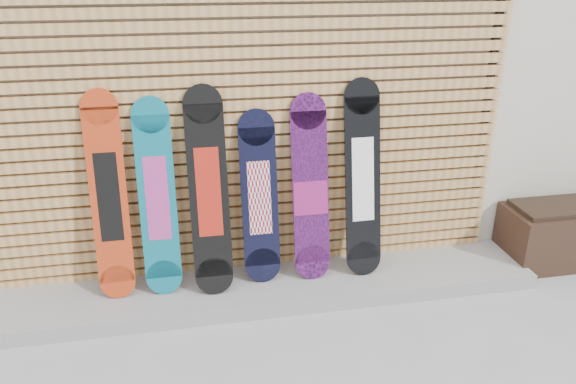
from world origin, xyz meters
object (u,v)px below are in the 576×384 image
(snowboard_2, at_px, (209,192))
(snowboard_3, at_px, (259,198))
(snowboard_4, at_px, (310,190))
(snowboard_0, at_px, (109,197))
(snowboard_5, at_px, (363,179))
(snowboard_1, at_px, (157,198))
(planter_box, at_px, (572,232))

(snowboard_2, bearing_deg, snowboard_3, 7.65)
(snowboard_4, bearing_deg, snowboard_0, 179.66)
(snowboard_0, xyz_separation_m, snowboard_5, (1.94, -0.02, 0.00))
(snowboard_0, xyz_separation_m, snowboard_3, (1.12, 0.01, -0.10))
(snowboard_1, distance_m, snowboard_4, 1.17)
(planter_box, height_order, snowboard_0, snowboard_0)
(planter_box, relative_size, snowboard_2, 0.79)
(snowboard_0, xyz_separation_m, snowboard_2, (0.73, -0.04, 0.00))
(snowboard_3, bearing_deg, snowboard_5, -1.72)
(snowboard_2, bearing_deg, snowboard_4, 2.54)
(planter_box, height_order, snowboard_3, snowboard_3)
(snowboard_2, bearing_deg, snowboard_1, 174.18)
(planter_box, relative_size, snowboard_3, 0.90)
(snowboard_2, height_order, snowboard_5, same)
(snowboard_0, height_order, snowboard_5, snowboard_5)
(snowboard_3, bearing_deg, snowboard_4, -2.48)
(snowboard_0, bearing_deg, snowboard_4, -0.34)
(snowboard_0, distance_m, snowboard_3, 1.12)
(planter_box, xyz_separation_m, snowboard_5, (-1.96, 0.06, 0.63))
(snowboard_4, bearing_deg, snowboard_3, 177.52)
(snowboard_3, height_order, snowboard_4, snowboard_4)
(planter_box, bearing_deg, snowboard_0, 178.95)
(snowboard_3, distance_m, snowboard_5, 0.83)
(planter_box, distance_m, snowboard_1, 3.60)
(planter_box, xyz_separation_m, snowboard_3, (-2.78, 0.08, 0.53))
(planter_box, bearing_deg, snowboard_3, 178.35)
(snowboard_1, relative_size, snowboard_5, 0.95)
(snowboard_1, distance_m, snowboard_2, 0.38)
(snowboard_1, height_order, snowboard_3, snowboard_1)
(snowboard_5, bearing_deg, snowboard_2, -178.69)
(snowboard_1, relative_size, snowboard_4, 1.02)
(planter_box, bearing_deg, snowboard_2, 179.50)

